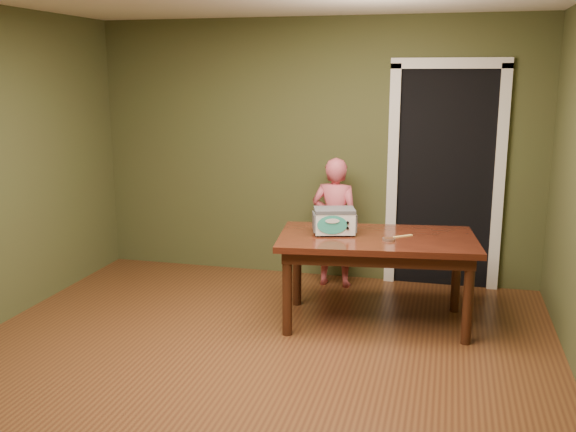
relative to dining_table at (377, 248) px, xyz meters
The scene contains 8 objects.
floor 1.66m from the dining_table, 121.20° to the right, with size 5.00×5.00×0.00m, color brown.
room_shell 1.86m from the dining_table, 121.20° to the right, with size 4.52×5.02×2.61m.
doorway 1.61m from the dining_table, 70.97° to the left, with size 1.10×0.66×2.25m.
dining_table is the anchor object (origin of this frame).
toy_oven 0.42m from the dining_table, behind, with size 0.40×0.32×0.22m.
baking_pan 0.19m from the dining_table, 47.77° to the right, with size 0.10×0.10×0.02m.
spatula 0.23m from the dining_table, 11.74° to the left, with size 0.18×0.03×0.01m, color #F4CA6A.
child 1.03m from the dining_table, 119.66° to the left, with size 0.46×0.30×1.27m, color #D55767.
Camera 1 is at (1.33, -3.81, 2.05)m, focal length 40.00 mm.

